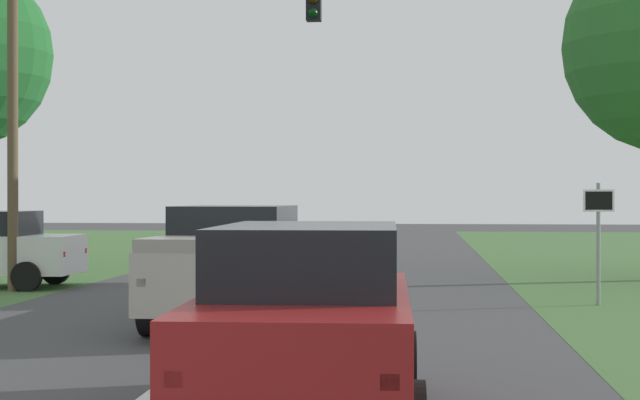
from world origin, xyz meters
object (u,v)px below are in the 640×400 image
(pickup_truck_lead, at_px, (237,264))
(keep_moving_sign, at_px, (599,227))
(red_suv_near, at_px, (308,320))
(traffic_light, at_px, (100,68))

(pickup_truck_lead, bearing_deg, keep_moving_sign, 27.45)
(keep_moving_sign, bearing_deg, red_suv_near, -113.67)
(red_suv_near, relative_size, keep_moving_sign, 1.87)
(red_suv_near, bearing_deg, keep_moving_sign, 66.33)
(pickup_truck_lead, height_order, traffic_light, traffic_light)
(pickup_truck_lead, xyz_separation_m, traffic_light, (-4.06, 4.96, 4.02))
(red_suv_near, bearing_deg, traffic_light, 116.86)
(traffic_light, bearing_deg, red_suv_near, -63.14)
(red_suv_near, height_order, pickup_truck_lead, pickup_truck_lead)
(pickup_truck_lead, relative_size, keep_moving_sign, 2.26)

